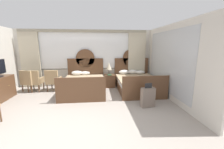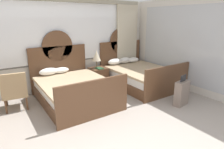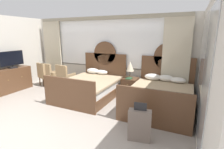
# 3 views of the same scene
# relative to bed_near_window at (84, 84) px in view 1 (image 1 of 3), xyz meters

# --- Properties ---
(ground_plane) EXTENTS (24.00, 24.00, 0.00)m
(ground_plane) POSITION_rel_bed_near_window_xyz_m (0.01, -2.78, -0.35)
(ground_plane) COLOR #9E9389
(wall_back_window) EXTENTS (6.38, 0.22, 2.70)m
(wall_back_window) POSITION_rel_bed_near_window_xyz_m (0.01, 1.12, 1.10)
(wall_back_window) COLOR beige
(wall_back_window) RESTS_ON ground_plane
(wall_right_mirror) EXTENTS (0.08, 4.50, 2.70)m
(wall_right_mirror) POSITION_rel_bed_near_window_xyz_m (3.23, -1.10, 1.00)
(wall_right_mirror) COLOR beige
(wall_right_mirror) RESTS_ON ground_plane
(bed_near_window) EXTENTS (1.70, 2.26, 1.79)m
(bed_near_window) POSITION_rel_bed_near_window_xyz_m (0.00, 0.00, 0.00)
(bed_near_window) COLOR brown
(bed_near_window) RESTS_ON ground_plane
(bed_near_mirror) EXTENTS (1.70, 2.26, 1.79)m
(bed_near_mirror) POSITION_rel_bed_near_window_xyz_m (2.28, 0.01, 0.01)
(bed_near_mirror) COLOR brown
(bed_near_mirror) RESTS_ON ground_plane
(nightstand_between_beds) EXTENTS (0.51, 0.53, 0.59)m
(nightstand_between_beds) POSITION_rel_bed_near_window_xyz_m (1.14, 0.70, -0.05)
(nightstand_between_beds) COLOR brown
(nightstand_between_beds) RESTS_ON ground_plane
(table_lamp_on_nightstand) EXTENTS (0.27, 0.27, 0.57)m
(table_lamp_on_nightstand) POSITION_rel_bed_near_window_xyz_m (1.12, 0.74, 0.64)
(table_lamp_on_nightstand) COLOR brown
(table_lamp_on_nightstand) RESTS_ON nightstand_between_beds
(book_on_nightstand) EXTENTS (0.18, 0.26, 0.03)m
(book_on_nightstand) POSITION_rel_bed_near_window_xyz_m (1.14, 0.59, 0.26)
(book_on_nightstand) COLOR #285133
(book_on_nightstand) RESTS_ON nightstand_between_beds
(armchair_by_window_left) EXTENTS (0.61, 0.61, 0.94)m
(armchair_by_window_left) POSITION_rel_bed_near_window_xyz_m (-1.34, 0.30, 0.15)
(armchair_by_window_left) COLOR tan
(armchair_by_window_left) RESTS_ON ground_plane
(armchair_by_window_centre) EXTENTS (0.59, 0.59, 0.94)m
(armchair_by_window_centre) POSITION_rel_bed_near_window_xyz_m (-2.11, 0.30, 0.15)
(armchair_by_window_centre) COLOR tan
(armchair_by_window_centre) RESTS_ON ground_plane
(armchair_by_window_right) EXTENTS (0.68, 0.68, 0.94)m
(armchair_by_window_right) POSITION_rel_bed_near_window_xyz_m (-2.34, 0.30, 0.15)
(armchair_by_window_right) COLOR tan
(armchair_by_window_right) RESTS_ON ground_plane
(suitcase_on_floor) EXTENTS (0.47, 0.26, 0.79)m
(suitcase_on_floor) POSITION_rel_bed_near_window_xyz_m (2.17, -1.72, -0.03)
(suitcase_on_floor) COLOR #75665B
(suitcase_on_floor) RESTS_ON ground_plane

